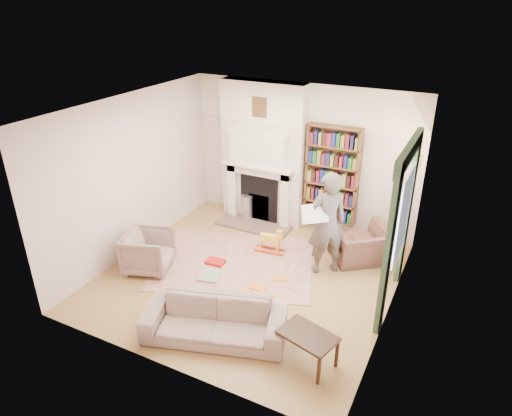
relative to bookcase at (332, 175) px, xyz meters
The scene contains 25 objects.
floor 2.51m from the bookcase, 107.05° to the right, with size 4.50×4.50×0.00m, color olive.
ceiling 2.75m from the bookcase, 107.05° to the right, with size 4.50×4.50×0.00m, color white.
wall_back 0.70m from the bookcase, 168.69° to the left, with size 4.50×4.50×0.00m, color silver.
wall_front 4.42m from the bookcase, 98.46° to the right, with size 4.50×4.50×0.00m, color silver.
wall_left 3.60m from the bookcase, 143.83° to the right, with size 4.50×4.50×0.00m, color silver.
wall_right 2.67m from the bookcase, 52.96° to the right, with size 4.50×4.50×0.00m, color silver.
fireplace 1.42m from the bookcase, behind, with size 1.70×0.58×2.80m.
bookcase is the anchor object (origin of this frame).
window 2.36m from the bookcase, 47.34° to the right, with size 0.02×0.90×1.30m, color silver.
curtain_left 2.87m from the bookcase, 57.36° to the right, with size 0.07×0.32×2.40m, color #2C452C.
curtain_right 1.86m from the bookcase, 33.35° to the right, with size 0.07×0.32×2.40m, color #2C452C.
pelmet 2.60m from the bookcase, 48.16° to the right, with size 0.09×1.70×0.24m, color #2C452C.
wall_sconce 1.68m from the bookcase, 24.19° to the right, with size 0.20×0.24×0.24m, color gold, non-canonical shape.
rug 2.46m from the bookcase, 119.53° to the right, with size 2.67×2.05×0.01m, color #B9AA8C.
armchair_reading 1.44m from the bookcase, 43.11° to the right, with size 0.96×0.84×0.62m, color #452724.
armchair_left 3.61m from the bookcase, 130.29° to the right, with size 0.74×0.76×0.69m, color gray.
sofa 3.75m from the bookcase, 96.23° to the right, with size 1.91×0.75×0.56m, color #9E9782.
man_reading 1.47m from the bookcase, 74.20° to the right, with size 0.65×0.43×1.78m, color #504540.
newspaper 1.61m from the bookcase, 81.30° to the right, with size 0.44×0.02×0.30m, color white.
coffee_table 3.74m from the bookcase, 75.72° to the right, with size 0.70×0.45×0.45m, color #381D13, non-canonical shape.
paraffin_heater 1.91m from the bookcase, 169.75° to the right, with size 0.24×0.24×0.55m, color #A9ADB1.
rocking_horse 1.71m from the bookcase, 118.41° to the right, with size 0.54×0.21×0.47m, color yellow, non-canonical shape.
board_game 2.96m from the bookcase, 116.54° to the right, with size 0.35×0.35×0.03m, color gold.
game_box_lid 2.70m from the bookcase, 123.45° to the right, with size 0.32×0.21×0.05m, color #B41614.
comic_annuals 2.63m from the bookcase, 97.47° to the right, with size 0.70×0.88×0.02m.
Camera 1 is at (2.95, -5.62, 4.28)m, focal length 32.00 mm.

